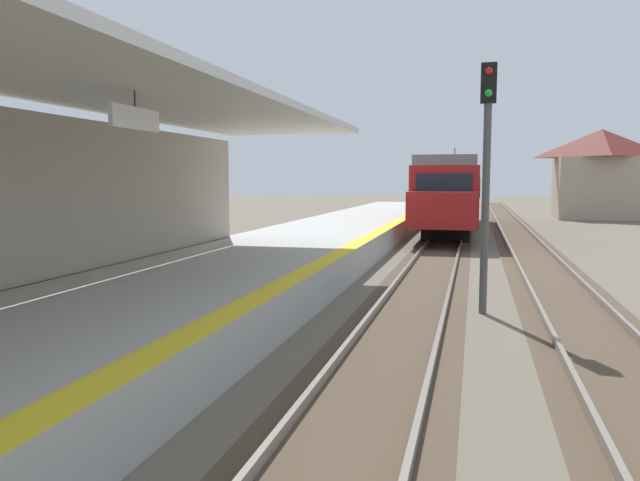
{
  "coord_description": "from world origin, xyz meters",
  "views": [
    {
      "loc": [
        3.19,
        3.94,
        2.84
      ],
      "look_at": [
        1.37,
        11.03,
        2.1
      ],
      "focal_mm": 34.09,
      "sensor_mm": 36.0,
      "label": 1
    }
  ],
  "objects": [
    {
      "name": "rail_signal_post",
      "position": [
        3.39,
        17.09,
        3.19
      ],
      "size": [
        0.32,
        0.34,
        5.2
      ],
      "color": "#4C4C4C",
      "rests_on": "ground"
    },
    {
      "name": "distant_trackside_house",
      "position": [
        11.86,
        51.45,
        3.34
      ],
      "size": [
        6.6,
        5.28,
        6.4
      ],
      "color": "tan",
      "rests_on": "ground"
    },
    {
      "name": "station_platform",
      "position": [
        -2.5,
        16.0,
        0.45
      ],
      "size": [
        5.0,
        80.0,
        0.91
      ],
      "color": "#A8A8A3",
      "rests_on": "ground"
    },
    {
      "name": "track_pair_middle",
      "position": [
        5.3,
        20.0,
        0.05
      ],
      "size": [
        2.34,
        120.0,
        0.16
      ],
      "color": "#4C3D2D",
      "rests_on": "ground"
    },
    {
      "name": "approaching_train",
      "position": [
        1.9,
        38.34,
        2.18
      ],
      "size": [
        2.93,
        19.6,
        4.76
      ],
      "color": "maroon",
      "rests_on": "ground"
    },
    {
      "name": "track_pair_nearest_platform",
      "position": [
        1.9,
        20.0,
        0.05
      ],
      "size": [
        2.34,
        120.0,
        0.16
      ],
      "color": "#4C3D2D",
      "rests_on": "ground"
    }
  ]
}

